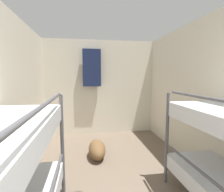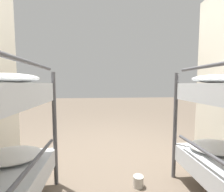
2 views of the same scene
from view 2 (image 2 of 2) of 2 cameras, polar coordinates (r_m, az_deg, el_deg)
The scene contains 2 objects.
ground_plane at distance 2.52m, azimuth 0.15°, elevation -22.14°, with size 20.00×20.00×0.00m, color #6B5B4C.
tin_can at distance 1.93m, azimuth 9.99°, elevation -29.36°, with size 0.11×0.11×0.12m.
Camera 2 is at (0.21, 2.24, 1.14)m, focal length 24.00 mm.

